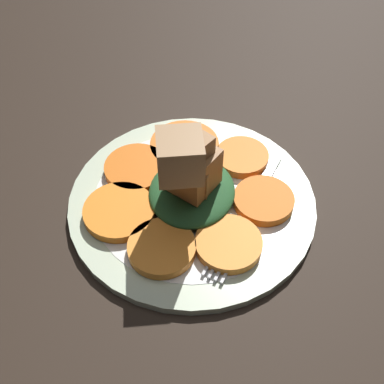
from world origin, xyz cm
name	(u,v)px	position (x,y,z in cm)	size (l,w,h in cm)	color
table_slab	(192,210)	(0.00, 0.00, 1.00)	(120.00, 120.00, 2.00)	black
plate	(192,201)	(0.00, 0.00, 2.52)	(27.90, 27.90, 1.05)	beige
carrot_slice_0	(136,168)	(2.73, 7.28, 3.62)	(7.51, 7.51, 1.05)	orange
carrot_slice_1	(119,212)	(-3.95, 7.29, 3.62)	(7.89, 7.89, 1.05)	orange
carrot_slice_2	(162,248)	(-7.66, 1.60, 3.62)	(7.07, 7.07, 1.05)	orange
carrot_slice_3	(229,244)	(-5.77, -5.03, 3.62)	(7.00, 7.00, 1.05)	orange
carrot_slice_4	(264,200)	(0.80, -7.97, 3.62)	(6.77, 6.77, 1.05)	#D55F13
carrot_slice_5	(242,157)	(7.11, -4.70, 3.62)	(6.38, 6.38, 1.05)	orange
carrot_slice_6	(185,146)	(7.61, 2.49, 3.62)	(8.47, 8.47, 1.05)	orange
center_pile	(191,176)	(-0.27, 0.07, 7.03)	(10.66, 9.58, 11.16)	#235128
fork	(246,214)	(-1.31, -6.34, 3.30)	(19.04, 6.50, 0.40)	silver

